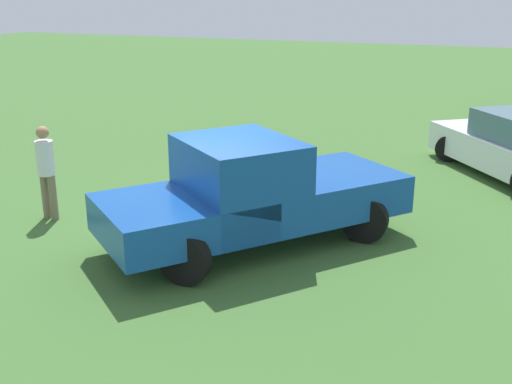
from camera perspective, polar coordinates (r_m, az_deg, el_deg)
The scene contains 3 objects.
ground_plane at distance 10.92m, azimuth -3.36°, elevation -3.76°, with size 80.00×80.00×0.00m, color #3D662D.
pickup_truck at distance 10.11m, azimuth -0.65°, elevation 0.07°, with size 4.66×5.18×1.81m.
person_bystander at distance 11.91m, azimuth -18.61°, elevation 2.17°, with size 0.36×0.36×1.74m.
Camera 1 is at (4.46, -9.11, 4.06)m, focal length 43.83 mm.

